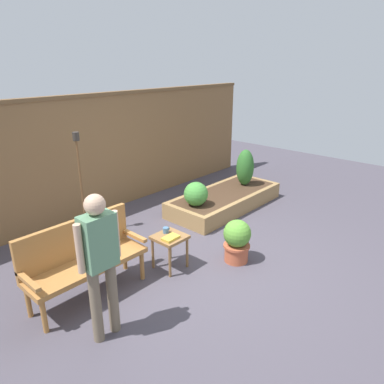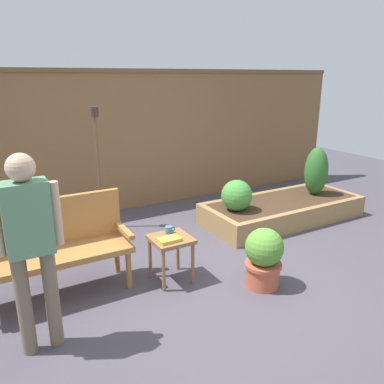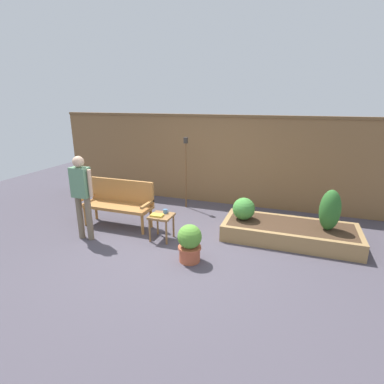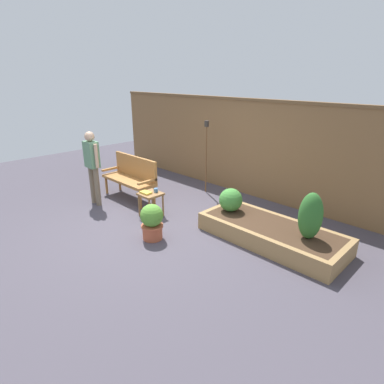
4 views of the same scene
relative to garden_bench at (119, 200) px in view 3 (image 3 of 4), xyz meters
name	(u,v)px [view 3 (image 3 of 4)]	position (x,y,z in m)	size (l,w,h in m)	color
ground_plane	(176,247)	(1.47, -0.55, -0.54)	(14.00, 14.00, 0.00)	#47424C
fence_back	(216,159)	(1.47, 2.05, 0.55)	(8.40, 0.14, 2.16)	brown
garden_bench	(119,200)	(0.00, 0.00, 0.00)	(1.44, 0.48, 0.94)	#A87038
side_table	(162,219)	(1.10, -0.34, -0.15)	(0.40, 0.40, 0.48)	olive
cup_on_table	(165,211)	(1.13, -0.24, -0.03)	(0.11, 0.08, 0.08)	teal
book_on_table	(157,215)	(1.05, -0.42, -0.05)	(0.23, 0.14, 0.03)	gold
potted_boxwood	(190,242)	(1.85, -0.92, -0.22)	(0.39, 0.39, 0.62)	#B75638
raised_planter_bed	(289,232)	(3.33, 0.41, -0.39)	(2.40, 1.00, 0.30)	#997547
shrub_near_bench	(244,209)	(2.47, 0.40, -0.03)	(0.42, 0.42, 0.42)	brown
shrub_far_corner	(330,210)	(3.95, 0.40, 0.12)	(0.35, 0.35, 0.73)	brown
tiki_torch	(186,160)	(0.91, 1.45, 0.60)	(0.10, 0.10, 1.67)	brown
person_by_bench	(82,191)	(-0.25, -0.78, 0.39)	(0.47, 0.20, 1.56)	#70604C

